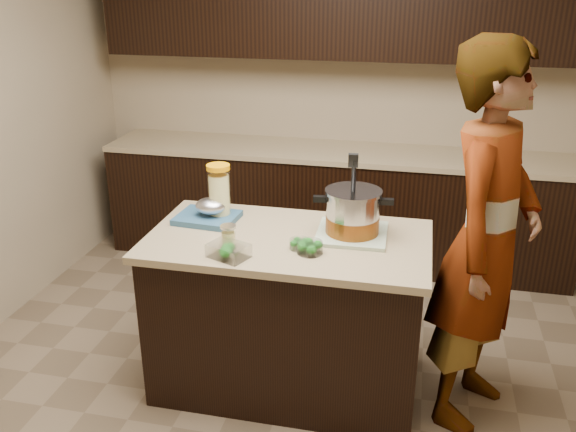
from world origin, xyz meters
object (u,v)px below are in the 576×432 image
(island, at_px, (288,312))
(person, at_px, (486,242))
(stock_pot, at_px, (353,214))
(lemonade_pitcher, at_px, (219,195))

(island, height_order, person, person)
(stock_pot, distance_m, person, 0.67)
(stock_pot, bearing_deg, person, -13.55)
(island, relative_size, stock_pot, 3.52)
(stock_pot, xyz_separation_m, lemonade_pitcher, (-0.74, 0.07, 0.03))
(island, distance_m, lemonade_pitcher, 0.75)
(stock_pot, relative_size, lemonade_pitcher, 1.34)
(lemonade_pitcher, bearing_deg, island, -21.42)
(lemonade_pitcher, distance_m, person, 1.41)
(lemonade_pitcher, height_order, person, person)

